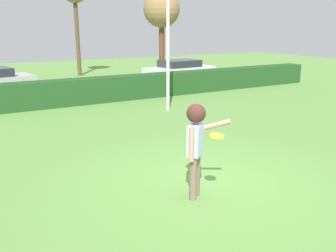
# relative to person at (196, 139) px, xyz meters

# --- Properties ---
(ground_plane) EXTENTS (60.00, 60.00, 0.00)m
(ground_plane) POSITION_rel_person_xyz_m (0.58, 0.39, -1.15)
(ground_plane) COLOR #649746
(person) EXTENTS (0.81, 0.55, 1.79)m
(person) POSITION_rel_person_xyz_m (0.00, 0.00, 0.00)
(person) COLOR #7A6657
(person) RESTS_ON ground
(frisbee) EXTENTS (0.25, 0.25, 0.05)m
(frisbee) POSITION_rel_person_xyz_m (0.10, -0.47, 0.16)
(frisbee) COLOR yellow
(lamppost) EXTENTS (0.24, 0.24, 7.19)m
(lamppost) POSITION_rel_person_xyz_m (3.25, 6.69, 2.77)
(lamppost) COLOR silver
(lamppost) RESTS_ON ground
(hedge_row) EXTENTS (25.85, 0.90, 1.04)m
(hedge_row) POSITION_rel_person_xyz_m (0.58, 9.56, -0.63)
(hedge_row) COLOR #214A20
(hedge_row) RESTS_ON ground
(parked_car_white) EXTENTS (4.32, 2.07, 1.25)m
(parked_car_white) POSITION_rel_person_xyz_m (7.74, 13.11, -0.46)
(parked_car_white) COLOR white
(parked_car_white) RESTS_ON ground
(bare_elm_tree) EXTENTS (2.09, 2.09, 5.16)m
(bare_elm_tree) POSITION_rel_person_xyz_m (6.89, 13.76, 2.88)
(bare_elm_tree) COLOR brown
(bare_elm_tree) RESTS_ON ground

